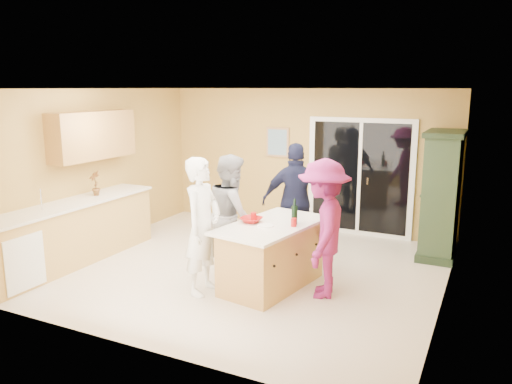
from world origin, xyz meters
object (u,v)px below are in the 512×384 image
at_px(green_hutch, 441,196).
at_px(woman_magenta, 323,229).
at_px(kitchen_island, 272,257).
at_px(woman_white, 203,226).
at_px(woman_navy, 296,201).
at_px(woman_grey, 232,215).

height_order(green_hutch, woman_magenta, green_hutch).
bearing_deg(woman_magenta, kitchen_island, -101.33).
distance_m(woman_white, woman_navy, 1.89).
xyz_separation_m(green_hutch, woman_white, (-2.58, -2.84, -0.08)).
bearing_deg(woman_navy, green_hutch, -174.88).
height_order(woman_white, woman_grey, woman_white).
bearing_deg(woman_grey, woman_magenta, -130.96).
bearing_deg(green_hutch, kitchen_island, -129.19).
distance_m(kitchen_island, woman_white, 1.03).
distance_m(kitchen_island, green_hutch, 3.00).
distance_m(woman_white, woman_magenta, 1.53).
bearing_deg(woman_grey, woman_navy, -62.35).
height_order(woman_grey, woman_magenta, woman_magenta).
bearing_deg(kitchen_island, woman_navy, 106.24).
bearing_deg(woman_grey, kitchen_island, -139.55).
height_order(kitchen_island, green_hutch, green_hutch).
relative_size(kitchen_island, woman_navy, 0.99).
height_order(woman_white, woman_navy, woman_navy).
distance_m(green_hutch, woman_grey, 3.31).
bearing_deg(kitchen_island, green_hutch, 60.64).
relative_size(kitchen_island, woman_white, 1.00).
height_order(woman_navy, woman_magenta, woman_navy).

